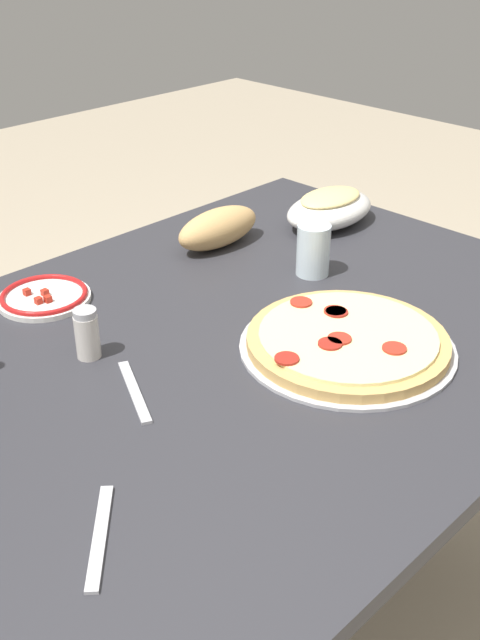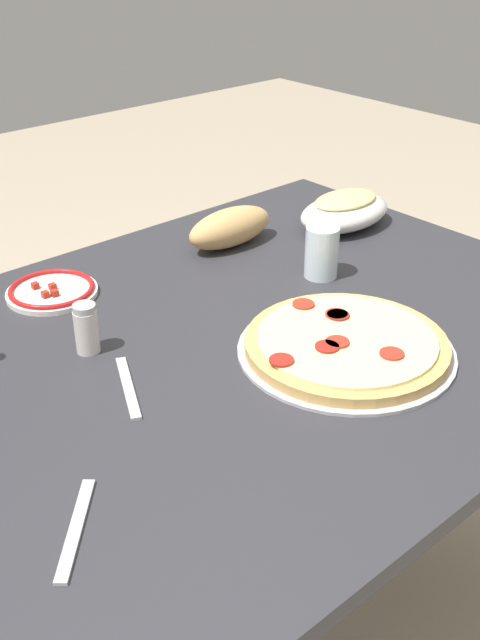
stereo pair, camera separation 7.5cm
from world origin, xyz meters
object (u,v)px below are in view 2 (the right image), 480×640
Objects in this scene: water_glass at (322,252)px; side_plate_near at (52,291)px; baked_pasta_dish at (345,210)px; bread_loaf at (230,227)px; spice_shaker at (86,328)px; pepperoni_pizza at (346,345)px; dining_table at (240,389)px.

water_glass is 0.53m from side_plate_near.
bread_loaf reaches higher than baked_pasta_dish.
bread_loaf is 0.49m from spice_shaker.
baked_pasta_dish is 2.76× the size of spice_shaker.
baked_pasta_dish is at bearing 42.08° from pepperoni_pizza.
side_plate_near is 0.23m from spice_shaker.
pepperoni_pizza is at bearing -137.92° from baked_pasta_dish.
spice_shaker is (-0.06, -0.22, 0.03)m from side_plate_near.
dining_table is at bearing -64.38° from side_plate_near.
baked_pasta_dish is at bearing 22.54° from dining_table.
pepperoni_pizza reaches higher than dining_table.
baked_pasta_dish is 0.73m from spice_shaker.
baked_pasta_dish is 1.39× the size of side_plate_near.
pepperoni_pizza is at bearing -128.44° from water_glass.
dining_table is at bearing -166.07° from water_glass.
bread_loaf is 2.45× the size of spice_shaker.
side_plate_near is at bearing 168.02° from baked_pasta_dish.
baked_pasta_dish is at bearing -20.05° from bread_loaf.
spice_shaker is (-0.22, 0.13, 0.16)m from dining_table.
water_glass is at bearing 13.93° from dining_table.
water_glass reaches higher than dining_table.
pepperoni_pizza is at bearing -107.50° from bread_loaf.
dining_table is 0.42m from bread_loaf.
water_glass reaches higher than pepperoni_pizza.
side_plate_near is 0.81× the size of bread_loaf.
spice_shaker reaches higher than baked_pasta_dish.
spice_shaker is (-0.46, -0.17, 0.00)m from bread_loaf.
pepperoni_pizza is 2.10× the size of side_plate_near.
bread_loaf is at bearing 51.64° from dining_table.
pepperoni_pizza is 0.43m from spice_shaker.
baked_pasta_dish is at bearing -11.98° from side_plate_near.
baked_pasta_dish is 0.68m from side_plate_near.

